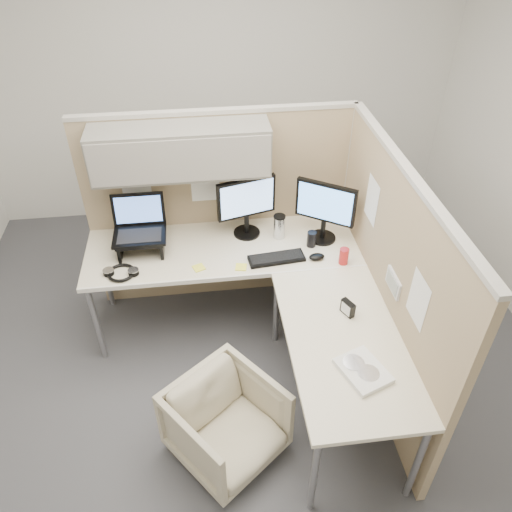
{
  "coord_description": "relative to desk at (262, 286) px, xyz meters",
  "views": [
    {
      "loc": [
        -0.24,
        -2.37,
        2.94
      ],
      "look_at": [
        0.1,
        0.25,
        0.85
      ],
      "focal_mm": 35.0,
      "sensor_mm": 36.0,
      "label": 1
    }
  ],
  "objects": [
    {
      "name": "laptop_station",
      "position": [
        -0.81,
        0.46,
        0.19
      ],
      "size": [
        0.37,
        0.32,
        0.39
      ],
      "color": "black",
      "rests_on": "desk"
    },
    {
      "name": "ground",
      "position": [
        -0.12,
        -0.13,
        -0.69
      ],
      "size": [
        4.5,
        4.5,
        0.0
      ],
      "primitive_type": "plane",
      "color": "#3F4045",
      "rests_on": "ground"
    },
    {
      "name": "monitor_left",
      "position": [
        -0.04,
        0.56,
        0.32
      ],
      "size": [
        0.43,
        0.2,
        0.47
      ],
      "rotation": [
        0.0,
        0.0,
        0.27
      ],
      "color": "black",
      "rests_on": "desk"
    },
    {
      "name": "sticky_note_b",
      "position": [
        -0.12,
        0.16,
        0.05
      ],
      "size": [
        0.09,
        0.09,
        0.01
      ],
      "primitive_type": "cube",
      "rotation": [
        0.0,
        0.0,
        -0.2
      ],
      "color": "#F7F341",
      "rests_on": "desk"
    },
    {
      "name": "paper_stack",
      "position": [
        0.45,
        -0.83,
        0.06
      ],
      "size": [
        0.3,
        0.34,
        0.03
      ],
      "rotation": [
        0.0,
        0.0,
        0.36
      ],
      "color": "white",
      "rests_on": "desk"
    },
    {
      "name": "office_chair",
      "position": [
        -0.32,
        -0.75,
        -0.38
      ],
      "size": [
        0.8,
        0.8,
        0.61
      ],
      "primitive_type": "imported",
      "rotation": [
        0.0,
        0.0,
        0.66
      ],
      "color": "beige",
      "rests_on": "ground"
    },
    {
      "name": "travel_mug",
      "position": [
        0.19,
        0.48,
        0.14
      ],
      "size": [
        0.09,
        0.09,
        0.19
      ],
      "color": "silver",
      "rests_on": "desk"
    },
    {
      "name": "soda_can_green",
      "position": [
        0.59,
        0.12,
        0.1
      ],
      "size": [
        0.07,
        0.07,
        0.12
      ],
      "primitive_type": "cylinder",
      "color": "#B21E1E",
      "rests_on": "desk"
    },
    {
      "name": "desk_clock",
      "position": [
        0.48,
        -0.37,
        0.09
      ],
      "size": [
        0.08,
        0.1,
        0.1
      ],
      "rotation": [
        0.0,
        0.0,
        -1.11
      ],
      "color": "black",
      "rests_on": "desk"
    },
    {
      "name": "soda_can_silver",
      "position": [
        0.41,
        0.35,
        0.1
      ],
      "size": [
        0.07,
        0.07,
        0.12
      ],
      "primitive_type": "cylinder",
      "color": "black",
      "rests_on": "desk"
    },
    {
      "name": "keyboard",
      "position": [
        0.13,
        0.21,
        0.05
      ],
      "size": [
        0.41,
        0.17,
        0.02
      ],
      "primitive_type": "cube",
      "rotation": [
        0.0,
        0.0,
        0.1
      ],
      "color": "black",
      "rests_on": "desk"
    },
    {
      "name": "headphones",
      "position": [
        -0.94,
        0.19,
        0.06
      ],
      "size": [
        0.24,
        0.21,
        0.03
      ],
      "rotation": [
        0.0,
        0.0,
        -0.12
      ],
      "color": "black",
      "rests_on": "desk"
    },
    {
      "name": "sticky_note_a",
      "position": [
        -0.42,
        0.19,
        0.05
      ],
      "size": [
        0.1,
        0.1,
        0.01
      ],
      "primitive_type": "cube",
      "rotation": [
        0.0,
        0.0,
        0.38
      ],
      "color": "#F7F341",
      "rests_on": "desk"
    },
    {
      "name": "partition_right",
      "position": [
        0.78,
        -0.19,
        0.13
      ],
      "size": [
        0.07,
        2.03,
        1.63
      ],
      "color": "tan",
      "rests_on": "ground"
    },
    {
      "name": "mouse",
      "position": [
        0.42,
        0.19,
        0.06
      ],
      "size": [
        0.12,
        0.08,
        0.04
      ],
      "primitive_type": "ellipsoid",
      "rotation": [
        0.0,
        0.0,
        0.06
      ],
      "color": "black",
      "rests_on": "desk"
    },
    {
      "name": "partition_back",
      "position": [
        -0.34,
        0.7,
        0.41
      ],
      "size": [
        2.0,
        0.36,
        1.63
      ],
      "color": "tan",
      "rests_on": "ground"
    },
    {
      "name": "desk",
      "position": [
        0.0,
        0.0,
        0.0
      ],
      "size": [
        2.0,
        1.98,
        0.73
      ],
      "color": "beige",
      "rests_on": "ground"
    },
    {
      "name": "monitor_right",
      "position": [
        0.51,
        0.42,
        0.32
      ],
      "size": [
        0.39,
        0.27,
        0.47
      ],
      "rotation": [
        0.0,
        0.0,
        -0.59
      ],
      "color": "black",
      "rests_on": "desk"
    }
  ]
}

